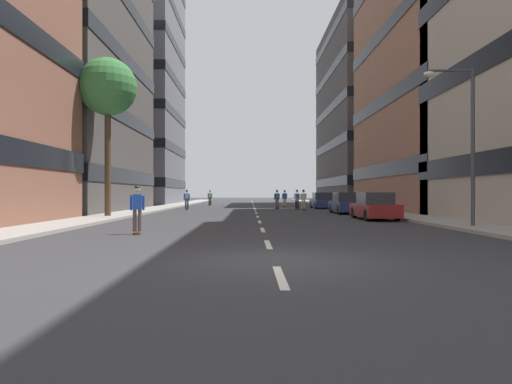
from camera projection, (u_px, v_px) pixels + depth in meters
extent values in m
plane|color=#333335|center=(255.00, 209.00, 40.90)|extent=(185.72, 185.72, 0.00)
cube|color=#9E9991|center=(165.00, 207.00, 44.63)|extent=(2.51, 85.12, 0.14)
cube|color=#9E9991|center=(343.00, 207.00, 44.92)|extent=(2.51, 85.12, 0.14)
cube|color=silver|center=(280.00, 277.00, 7.96)|extent=(0.16, 2.20, 0.01)
cube|color=silver|center=(268.00, 244.00, 12.96)|extent=(0.16, 2.20, 0.01)
cube|color=silver|center=(263.00, 230.00, 17.95)|extent=(0.16, 2.20, 0.01)
cube|color=silver|center=(260.00, 222.00, 22.95)|extent=(0.16, 2.20, 0.01)
cube|color=silver|center=(258.00, 217.00, 27.95)|extent=(0.16, 2.20, 0.01)
cube|color=silver|center=(256.00, 213.00, 32.95)|extent=(0.16, 2.20, 0.01)
cube|color=silver|center=(255.00, 210.00, 37.95)|extent=(0.16, 2.20, 0.01)
cube|color=silver|center=(254.00, 208.00, 42.95)|extent=(0.16, 2.20, 0.01)
cube|color=silver|center=(254.00, 207.00, 47.95)|extent=(0.16, 2.20, 0.01)
cube|color=silver|center=(253.00, 205.00, 52.95)|extent=(0.16, 2.20, 0.01)
cube|color=silver|center=(253.00, 204.00, 57.95)|extent=(0.16, 2.20, 0.01)
cube|color=silver|center=(253.00, 203.00, 62.95)|extent=(0.16, 2.20, 0.01)
cube|color=silver|center=(252.00, 202.00, 67.95)|extent=(0.16, 2.20, 0.01)
cube|color=silver|center=(252.00, 202.00, 72.95)|extent=(0.16, 2.20, 0.01)
cube|color=silver|center=(252.00, 201.00, 77.95)|extent=(0.16, 2.20, 0.01)
cube|color=#4C4744|center=(21.00, 67.00, 35.61)|extent=(17.19, 18.33, 23.08)
cube|color=black|center=(21.00, 177.00, 35.60)|extent=(17.31, 18.45, 1.10)
cube|color=black|center=(21.00, 119.00, 35.60)|extent=(17.31, 18.45, 1.10)
cube|color=black|center=(21.00, 62.00, 35.61)|extent=(17.31, 18.45, 1.10)
cube|color=black|center=(21.00, 4.00, 35.62)|extent=(17.31, 18.45, 1.10)
cube|color=slate|center=(112.00, 85.00, 59.15)|extent=(17.19, 16.15, 31.70)
cube|color=black|center=(112.00, 184.00, 59.13)|extent=(17.31, 16.27, 1.10)
cube|color=black|center=(112.00, 149.00, 59.14)|extent=(17.31, 16.27, 1.10)
cube|color=black|center=(112.00, 115.00, 59.15)|extent=(17.31, 16.27, 1.10)
cube|color=black|center=(112.00, 81.00, 59.15)|extent=(17.31, 16.27, 1.10)
cube|color=black|center=(112.00, 47.00, 59.16)|extent=(17.31, 16.27, 1.10)
cube|color=black|center=(112.00, 13.00, 59.16)|extent=(17.31, 16.27, 1.10)
cube|color=#9E6B51|center=(486.00, 76.00, 36.23)|extent=(17.19, 18.77, 22.10)
cube|color=black|center=(486.00, 170.00, 36.22)|extent=(17.31, 18.89, 1.10)
cube|color=black|center=(486.00, 103.00, 36.23)|extent=(17.31, 18.89, 1.10)
cube|color=black|center=(486.00, 35.00, 36.23)|extent=(17.31, 18.89, 1.10)
cube|color=#4C4744|center=(393.00, 114.00, 59.77)|extent=(17.19, 22.47, 24.16)
cube|color=black|center=(393.00, 182.00, 59.76)|extent=(17.31, 22.59, 1.10)
cube|color=black|center=(393.00, 146.00, 59.76)|extent=(17.31, 22.59, 1.10)
cube|color=black|center=(393.00, 110.00, 59.77)|extent=(17.31, 22.59, 1.10)
cube|color=black|center=(393.00, 74.00, 59.78)|extent=(17.31, 22.59, 1.10)
cube|color=black|center=(393.00, 39.00, 59.78)|extent=(17.31, 22.59, 1.10)
cube|color=navy|center=(322.00, 203.00, 42.81)|extent=(1.80, 4.40, 0.70)
cube|color=#2D3338|center=(322.00, 196.00, 42.66)|extent=(1.60, 2.10, 0.64)
cylinder|color=black|center=(311.00, 205.00, 44.25)|extent=(0.22, 0.64, 0.64)
cylinder|color=black|center=(327.00, 205.00, 44.28)|extent=(0.22, 0.64, 0.64)
cylinder|color=black|center=(316.00, 205.00, 41.35)|extent=(0.22, 0.64, 0.64)
cylinder|color=black|center=(333.00, 205.00, 41.38)|extent=(0.22, 0.64, 0.64)
cube|color=navy|center=(346.00, 206.00, 32.16)|extent=(1.80, 4.40, 0.70)
cube|color=#2D3338|center=(347.00, 197.00, 32.01)|extent=(1.60, 2.10, 0.64)
cylinder|color=black|center=(331.00, 208.00, 33.59)|extent=(0.22, 0.64, 0.64)
cylinder|color=black|center=(352.00, 208.00, 33.62)|extent=(0.22, 0.64, 0.64)
cylinder|color=black|center=(339.00, 210.00, 30.69)|extent=(0.22, 0.64, 0.64)
cylinder|color=black|center=(362.00, 210.00, 30.72)|extent=(0.22, 0.64, 0.64)
cube|color=maroon|center=(374.00, 210.00, 24.94)|extent=(1.80, 4.40, 0.70)
cube|color=#2D3338|center=(375.00, 198.00, 24.79)|extent=(1.60, 2.10, 0.64)
cylinder|color=black|center=(354.00, 213.00, 26.38)|extent=(0.22, 0.64, 0.64)
cylinder|color=black|center=(381.00, 213.00, 26.40)|extent=(0.22, 0.64, 0.64)
cylinder|color=black|center=(367.00, 215.00, 23.48)|extent=(0.22, 0.64, 0.64)
cylinder|color=black|center=(397.00, 215.00, 23.50)|extent=(0.22, 0.64, 0.64)
cylinder|color=#4C3823|center=(108.00, 161.00, 26.42)|extent=(0.36, 0.36, 6.47)
sphere|color=#387A3D|center=(108.00, 87.00, 26.42)|extent=(3.40, 3.40, 3.40)
cylinder|color=#3F3F44|center=(473.00, 147.00, 18.35)|extent=(0.16, 0.16, 6.50)
cylinder|color=#3F3F44|center=(451.00, 71.00, 18.34)|extent=(1.80, 0.10, 0.10)
ellipsoid|color=silver|center=(429.00, 74.00, 18.32)|extent=(0.50, 0.30, 0.24)
cube|color=brown|center=(277.00, 208.00, 41.36)|extent=(0.38, 0.92, 0.02)
cylinder|color=#D8BF4C|center=(276.00, 208.00, 41.67)|extent=(0.19, 0.10, 0.07)
cylinder|color=#D8BF4C|center=(278.00, 209.00, 41.05)|extent=(0.19, 0.10, 0.07)
cylinder|color=#594C47|center=(276.00, 204.00, 41.34)|extent=(0.17, 0.17, 0.80)
cylinder|color=#594C47|center=(278.00, 204.00, 41.38)|extent=(0.17, 0.17, 0.80)
cube|color=blue|center=(277.00, 196.00, 41.36)|extent=(0.35, 0.26, 0.55)
cylinder|color=blue|center=(275.00, 197.00, 41.36)|extent=(0.13, 0.24, 0.55)
cylinder|color=blue|center=(279.00, 197.00, 41.46)|extent=(0.13, 0.24, 0.55)
sphere|color=tan|center=(277.00, 191.00, 41.38)|extent=(0.22, 0.22, 0.22)
sphere|color=black|center=(277.00, 191.00, 41.38)|extent=(0.21, 0.21, 0.21)
cube|color=#4C8C4C|center=(278.00, 196.00, 41.19)|extent=(0.29, 0.21, 0.40)
cube|color=brown|center=(304.00, 209.00, 38.13)|extent=(0.35, 0.92, 0.02)
cylinder|color=#D8BF4C|center=(302.00, 210.00, 38.45)|extent=(0.19, 0.10, 0.07)
cylinder|color=#D8BF4C|center=(305.00, 210.00, 37.82)|extent=(0.19, 0.10, 0.07)
cylinder|color=tan|center=(303.00, 204.00, 38.12)|extent=(0.16, 0.16, 0.80)
cylinder|color=tan|center=(305.00, 204.00, 38.15)|extent=(0.16, 0.16, 0.80)
cube|color=white|center=(304.00, 197.00, 38.13)|extent=(0.35, 0.25, 0.55)
cylinder|color=white|center=(301.00, 197.00, 38.14)|extent=(0.13, 0.24, 0.55)
cylinder|color=white|center=(306.00, 197.00, 38.22)|extent=(0.13, 0.24, 0.55)
sphere|color=#997051|center=(303.00, 191.00, 38.15)|extent=(0.22, 0.22, 0.22)
sphere|color=black|center=(303.00, 191.00, 38.15)|extent=(0.21, 0.21, 0.21)
cube|color=brown|center=(210.00, 205.00, 51.27)|extent=(0.21, 0.90, 0.02)
cylinder|color=#D8BF4C|center=(210.00, 205.00, 51.59)|extent=(0.18, 0.07, 0.07)
cylinder|color=#D8BF4C|center=(210.00, 205.00, 50.95)|extent=(0.18, 0.07, 0.07)
cylinder|color=black|center=(209.00, 201.00, 51.27)|extent=(0.14, 0.14, 0.80)
cylinder|color=black|center=(211.00, 201.00, 51.27)|extent=(0.14, 0.14, 0.80)
cube|color=green|center=(210.00, 196.00, 51.27)|extent=(0.32, 0.20, 0.55)
cylinder|color=green|center=(208.00, 196.00, 51.32)|extent=(0.09, 0.23, 0.55)
cylinder|color=green|center=(212.00, 196.00, 51.32)|extent=(0.09, 0.23, 0.55)
sphere|color=beige|center=(210.00, 192.00, 51.29)|extent=(0.22, 0.22, 0.22)
sphere|color=black|center=(210.00, 191.00, 51.29)|extent=(0.21, 0.21, 0.21)
cube|color=beige|center=(210.00, 195.00, 51.09)|extent=(0.26, 0.16, 0.40)
cube|color=brown|center=(187.00, 209.00, 39.15)|extent=(0.39, 0.92, 0.02)
cylinder|color=#D8BF4C|center=(186.00, 209.00, 39.46)|extent=(0.19, 0.11, 0.07)
cylinder|color=#D8BF4C|center=(187.00, 209.00, 38.84)|extent=(0.19, 0.11, 0.07)
cylinder|color=#2D334C|center=(186.00, 204.00, 39.13)|extent=(0.17, 0.17, 0.80)
cylinder|color=#2D334C|center=(188.00, 204.00, 39.18)|extent=(0.17, 0.17, 0.80)
cube|color=blue|center=(187.00, 196.00, 39.16)|extent=(0.36, 0.27, 0.55)
cylinder|color=blue|center=(184.00, 197.00, 39.15)|extent=(0.14, 0.24, 0.55)
cylinder|color=blue|center=(189.00, 197.00, 39.26)|extent=(0.14, 0.24, 0.55)
sphere|color=#997051|center=(187.00, 191.00, 39.18)|extent=(0.22, 0.22, 0.22)
sphere|color=black|center=(187.00, 191.00, 39.18)|extent=(0.21, 0.21, 0.21)
cube|color=beige|center=(187.00, 196.00, 38.98)|extent=(0.29, 0.21, 0.40)
cube|color=brown|center=(137.00, 232.00, 16.23)|extent=(0.42, 0.92, 0.02)
cylinder|color=#D8BF4C|center=(137.00, 232.00, 16.54)|extent=(0.19, 0.11, 0.07)
cylinder|color=#D8BF4C|center=(137.00, 234.00, 15.92)|extent=(0.19, 0.11, 0.07)
cylinder|color=#594C47|center=(135.00, 220.00, 16.21)|extent=(0.17, 0.17, 0.80)
cylinder|color=#594C47|center=(140.00, 220.00, 16.26)|extent=(0.17, 0.17, 0.80)
cube|color=blue|center=(137.00, 202.00, 16.23)|extent=(0.36, 0.27, 0.55)
cylinder|color=blue|center=(131.00, 203.00, 16.22)|extent=(0.14, 0.24, 0.55)
cylinder|color=blue|center=(143.00, 203.00, 16.34)|extent=(0.14, 0.24, 0.55)
sphere|color=beige|center=(137.00, 189.00, 16.25)|extent=(0.22, 0.22, 0.22)
sphere|color=black|center=(137.00, 188.00, 16.25)|extent=(0.21, 0.21, 0.21)
cube|color=brown|center=(297.00, 209.00, 39.77)|extent=(0.33, 0.92, 0.02)
cylinder|color=#D8BF4C|center=(296.00, 209.00, 40.09)|extent=(0.19, 0.10, 0.07)
cylinder|color=#D8BF4C|center=(298.00, 209.00, 39.45)|extent=(0.19, 0.10, 0.07)
cylinder|color=black|center=(296.00, 204.00, 39.76)|extent=(0.16, 0.16, 0.80)
cylinder|color=black|center=(298.00, 204.00, 39.78)|extent=(0.16, 0.16, 0.80)
cube|color=white|center=(297.00, 196.00, 39.77)|extent=(0.35, 0.25, 0.55)
cylinder|color=white|center=(294.00, 197.00, 39.78)|extent=(0.12, 0.24, 0.55)
cylinder|color=white|center=(299.00, 197.00, 39.86)|extent=(0.12, 0.24, 0.55)
sphere|color=beige|center=(297.00, 191.00, 39.79)|extent=(0.22, 0.22, 0.22)
sphere|color=black|center=(297.00, 191.00, 39.79)|extent=(0.21, 0.21, 0.21)
cube|color=#3F72BF|center=(298.00, 196.00, 39.59)|extent=(0.28, 0.20, 0.40)
cube|color=brown|center=(285.00, 206.00, 45.74)|extent=(0.35, 0.92, 0.02)
cylinder|color=#D8BF4C|center=(284.00, 207.00, 46.06)|extent=(0.19, 0.10, 0.07)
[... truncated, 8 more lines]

